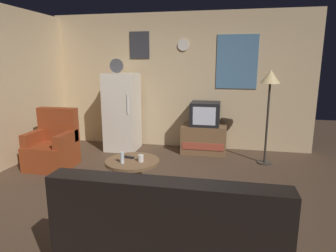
% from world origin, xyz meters
% --- Properties ---
extents(ground_plane, '(12.00, 12.00, 0.00)m').
position_xyz_m(ground_plane, '(0.00, 0.00, 0.00)').
color(ground_plane, '#4C3828').
extents(wall_with_art, '(5.20, 0.12, 2.65)m').
position_xyz_m(wall_with_art, '(0.01, 2.45, 1.33)').
color(wall_with_art, '#D1B284').
rests_on(wall_with_art, ground_plane).
extents(fridge, '(0.60, 0.62, 1.77)m').
position_xyz_m(fridge, '(-1.03, 1.97, 0.75)').
color(fridge, silver).
rests_on(fridge, ground_plane).
extents(tv_stand, '(0.84, 0.53, 0.54)m').
position_xyz_m(tv_stand, '(0.57, 2.07, 0.27)').
color(tv_stand, brown).
rests_on(tv_stand, ground_plane).
extents(crt_tv, '(0.54, 0.51, 0.44)m').
position_xyz_m(crt_tv, '(0.58, 2.07, 0.76)').
color(crt_tv, black).
rests_on(crt_tv, tv_stand).
extents(standing_lamp, '(0.32, 0.32, 1.59)m').
position_xyz_m(standing_lamp, '(1.65, 1.65, 1.36)').
color(standing_lamp, '#332D28').
rests_on(standing_lamp, ground_plane).
extents(coffee_table, '(0.72, 0.72, 0.44)m').
position_xyz_m(coffee_table, '(-0.22, 0.12, 0.22)').
color(coffee_table, brown).
rests_on(coffee_table, ground_plane).
extents(wine_glass, '(0.05, 0.05, 0.15)m').
position_xyz_m(wine_glass, '(-0.31, -0.02, 0.51)').
color(wine_glass, silver).
rests_on(wine_glass, coffee_table).
extents(mug_ceramic_white, '(0.08, 0.08, 0.09)m').
position_xyz_m(mug_ceramic_white, '(-0.09, 0.09, 0.48)').
color(mug_ceramic_white, silver).
rests_on(mug_ceramic_white, coffee_table).
extents(remote_control, '(0.16, 0.08, 0.02)m').
position_xyz_m(remote_control, '(-0.29, 0.20, 0.45)').
color(remote_control, black).
rests_on(remote_control, coffee_table).
extents(armchair, '(0.68, 0.68, 0.96)m').
position_xyz_m(armchair, '(-1.82, 0.78, 0.34)').
color(armchair, maroon).
rests_on(armchair, ground_plane).
extents(couch, '(1.70, 0.80, 0.92)m').
position_xyz_m(couch, '(0.60, -1.36, 0.31)').
color(couch, black).
rests_on(couch, ground_plane).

